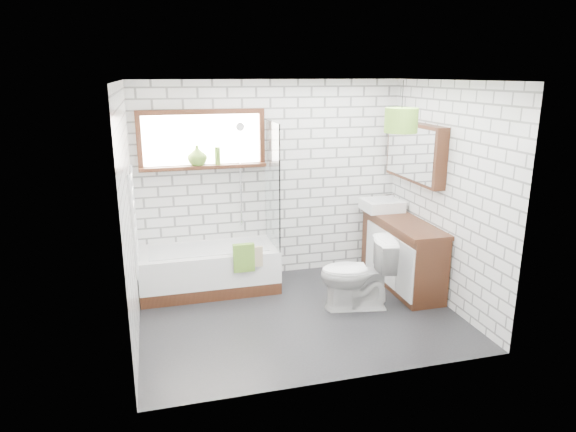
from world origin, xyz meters
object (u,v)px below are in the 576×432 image
object	(u,v)px
basin	(382,205)
toilet	(357,274)
bathtub	(209,269)
pendant	(401,120)
vanity	(402,253)

from	to	relation	value
basin	toilet	size ratio (longest dim) A/B	0.59
bathtub	pendant	size ratio (longest dim) A/B	4.79
bathtub	vanity	xyz separation A→B (m)	(2.33, -0.46, 0.16)
vanity	basin	world-z (taller)	basin
bathtub	basin	world-z (taller)	basin
bathtub	vanity	size ratio (longest dim) A/B	1.11
vanity	toilet	xyz separation A→B (m)	(-0.79, -0.46, -0.01)
vanity	toilet	size ratio (longest dim) A/B	1.79
basin	toilet	world-z (taller)	basin
vanity	basin	distance (m)	0.70
vanity	toilet	world-z (taller)	vanity
toilet	basin	bearing A→B (deg)	153.01
basin	toilet	xyz separation A→B (m)	(-0.73, -0.96, -0.50)
vanity	pendant	xyz separation A→B (m)	(-0.40, -0.55, 1.68)
bathtub	basin	bearing A→B (deg)	0.91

